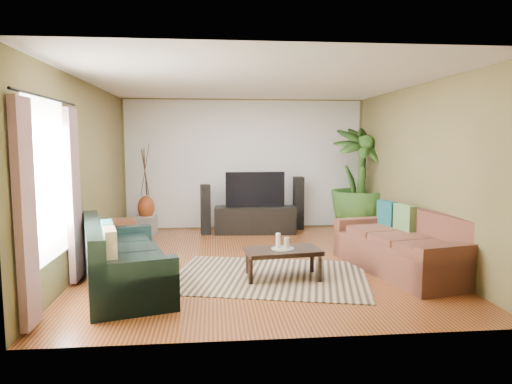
{
  "coord_description": "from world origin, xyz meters",
  "views": [
    {
      "loc": [
        -0.66,
        -6.79,
        1.84
      ],
      "look_at": [
        0.0,
        0.2,
        1.05
      ],
      "focal_mm": 32.0,
      "sensor_mm": 36.0,
      "label": 1
    }
  ],
  "objects": [
    {
      "name": "wall_front",
      "position": [
        0.0,
        -2.75,
        1.35
      ],
      "size": [
        5.0,
        0.0,
        5.0
      ],
      "primitive_type": "plane",
      "rotation": [
        -1.57,
        0.0,
        0.0
      ],
      "color": "brown",
      "rests_on": "ground"
    },
    {
      "name": "television",
      "position": [
        0.17,
        2.18,
        0.88
      ],
      "size": [
        1.17,
        0.06,
        0.69
      ],
      "primitive_type": "cube",
      "color": "black",
      "rests_on": "tv_stand"
    },
    {
      "name": "curtain_near",
      "position": [
        -2.43,
        -2.35,
        1.15
      ],
      "size": [
        0.08,
        0.35,
        2.2
      ],
      "primitive_type": "cube",
      "color": "gray",
      "rests_on": "ground"
    },
    {
      "name": "wall_back",
      "position": [
        0.0,
        2.75,
        1.35
      ],
      "size": [
        5.0,
        0.0,
        5.0
      ],
      "primitive_type": "plane",
      "rotation": [
        1.57,
        0.0,
        0.0
      ],
      "color": "brown",
      "rests_on": "ground"
    },
    {
      "name": "coffee_table",
      "position": [
        0.26,
        -0.89,
        0.2
      ],
      "size": [
        1.05,
        0.67,
        0.4
      ],
      "primitive_type": "cube",
      "rotation": [
        0.0,
        0.0,
        0.14
      ],
      "color": "black",
      "rests_on": "floor"
    },
    {
      "name": "vase",
      "position": [
        -1.98,
        2.29,
        0.53
      ],
      "size": [
        0.33,
        0.33,
        0.47
      ],
      "primitive_type": "ellipsoid",
      "color": "brown",
      "rests_on": "pedestal"
    },
    {
      "name": "candle_mid",
      "position": [
        0.3,
        -0.93,
        0.49
      ],
      "size": [
        0.06,
        0.06,
        0.15
      ],
      "primitive_type": "cylinder",
      "color": "beige",
      "rests_on": "candle_tray"
    },
    {
      "name": "potted_plant",
      "position": [
        2.25,
        2.04,
        1.05
      ],
      "size": [
        1.4,
        1.4,
        2.1
      ],
      "primitive_type": "imported",
      "rotation": [
        0.0,
        0.0,
        0.21
      ],
      "color": "#284F1A",
      "rests_on": "floor"
    },
    {
      "name": "area_rug",
      "position": [
        0.09,
        -0.81,
        0.01
      ],
      "size": [
        2.96,
        2.39,
        0.01
      ],
      "primitive_type": "cube",
      "rotation": [
        0.0,
        0.0,
        -0.23
      ],
      "color": "tan",
      "rests_on": "floor"
    },
    {
      "name": "wall_left",
      "position": [
        -2.5,
        0.0,
        1.35
      ],
      "size": [
        0.0,
        5.5,
        5.5
      ],
      "primitive_type": "plane",
      "rotation": [
        1.57,
        0.0,
        1.57
      ],
      "color": "brown",
      "rests_on": "ground"
    },
    {
      "name": "candle_tray",
      "position": [
        0.26,
        -0.89,
        0.41
      ],
      "size": [
        0.3,
        0.3,
        0.01
      ],
      "primitive_type": "cylinder",
      "color": "gray",
      "rests_on": "coffee_table"
    },
    {
      "name": "backwall_panel",
      "position": [
        0.0,
        2.74,
        1.35
      ],
      "size": [
        4.9,
        0.0,
        4.9
      ],
      "primitive_type": "plane",
      "rotation": [
        1.57,
        0.0,
        0.0
      ],
      "color": "white",
      "rests_on": "ground"
    },
    {
      "name": "candle_tall",
      "position": [
        0.2,
        -0.86,
        0.51
      ],
      "size": [
        0.06,
        0.06,
        0.2
      ],
      "primitive_type": "cylinder",
      "color": "#F6E5CF",
      "rests_on": "candle_tray"
    },
    {
      "name": "window_pane",
      "position": [
        -2.48,
        -1.6,
        1.4
      ],
      "size": [
        0.0,
        1.8,
        1.8
      ],
      "primitive_type": "plane",
      "rotation": [
        1.57,
        0.0,
        1.57
      ],
      "color": "white",
      "rests_on": "ground"
    },
    {
      "name": "curtain_rod",
      "position": [
        -2.43,
        -1.6,
        2.3
      ],
      "size": [
        0.03,
        1.9,
        0.03
      ],
      "primitive_type": "cylinder",
      "rotation": [
        1.57,
        0.0,
        0.0
      ],
      "color": "black",
      "rests_on": "ground"
    },
    {
      "name": "speaker_right",
      "position": [
        1.11,
        2.5,
        0.55
      ],
      "size": [
        0.2,
        0.22,
        1.1
      ],
      "primitive_type": "cube",
      "rotation": [
        0.0,
        0.0,
        0.03
      ],
      "color": "black",
      "rests_on": "floor"
    },
    {
      "name": "wall_right",
      "position": [
        2.5,
        0.0,
        1.35
      ],
      "size": [
        0.0,
        5.5,
        5.5
      ],
      "primitive_type": "plane",
      "rotation": [
        1.57,
        0.0,
        -1.57
      ],
      "color": "brown",
      "rests_on": "ground"
    },
    {
      "name": "pedestal",
      "position": [
        -1.98,
        2.29,
        0.18
      ],
      "size": [
        0.41,
        0.41,
        0.36
      ],
      "primitive_type": "cube",
      "rotation": [
        0.0,
        0.0,
        -0.12
      ],
      "color": "gray",
      "rests_on": "floor"
    },
    {
      "name": "tv_stand",
      "position": [
        0.17,
        2.16,
        0.27
      ],
      "size": [
        1.63,
        0.6,
        0.53
      ],
      "primitive_type": "cube",
      "rotation": [
        0.0,
        0.0,
        -0.07
      ],
      "color": "black",
      "rests_on": "floor"
    },
    {
      "name": "ceiling",
      "position": [
        0.0,
        0.0,
        2.7
      ],
      "size": [
        5.5,
        5.5,
        0.0
      ],
      "primitive_type": "plane",
      "rotation": [
        3.14,
        0.0,
        0.0
      ],
      "color": "white",
      "rests_on": "ground"
    },
    {
      "name": "sofa_left",
      "position": [
        -1.77,
        -1.07,
        0.42
      ],
      "size": [
        1.48,
        2.32,
        0.85
      ],
      "primitive_type": "cube",
      "rotation": [
        0.0,
        0.0,
        1.85
      ],
      "color": "black",
      "rests_on": "floor"
    },
    {
      "name": "plant_pot",
      "position": [
        2.25,
        2.04,
        0.15
      ],
      "size": [
        0.39,
        0.39,
        0.3
      ],
      "primitive_type": "cylinder",
      "color": "black",
      "rests_on": "floor"
    },
    {
      "name": "curtain_far",
      "position": [
        -2.43,
        -0.85,
        1.15
      ],
      "size": [
        0.08,
        0.35,
        2.2
      ],
      "primitive_type": "cube",
      "color": "gray",
      "rests_on": "ground"
    },
    {
      "name": "sofa_right",
      "position": [
        1.98,
        -0.7,
        0.42
      ],
      "size": [
        1.43,
        2.35,
        0.85
      ],
      "primitive_type": "cube",
      "rotation": [
        0.0,
        0.0,
        -1.35
      ],
      "color": "brown",
      "rests_on": "floor"
    },
    {
      "name": "speaker_left",
      "position": [
        -0.81,
        2.12,
        0.49
      ],
      "size": [
        0.21,
        0.22,
        0.99
      ],
      "primitive_type": "cube",
      "rotation": [
        0.0,
        0.0,
        0.16
      ],
      "color": "black",
      "rests_on": "floor"
    },
    {
      "name": "side_table",
      "position": [
        -2.25,
        1.17,
        0.24
      ],
      "size": [
        0.54,
        0.54,
        0.48
      ],
      "primitive_type": "cube",
      "rotation": [
        0.0,
        0.0,
        0.2
      ],
      "color": "brown",
      "rests_on": "floor"
    },
    {
      "name": "candle_short",
      "position": [
        0.33,
        -0.83,
        0.48
      ],
      "size": [
        0.06,
        0.06,
        0.13
      ],
      "primitive_type": "cylinder",
      "color": "beige",
      "rests_on": "candle_tray"
    },
    {
      "name": "floor",
      "position": [
        0.0,
        0.0,
        0.0
      ],
      "size": [
        5.5,
        5.5,
        0.0
      ],
      "primitive_type": "plane",
      "color": "#975027",
      "rests_on": "ground"
    }
  ]
}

